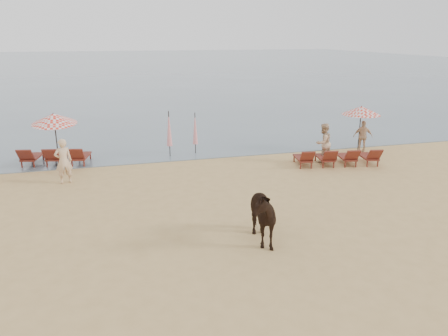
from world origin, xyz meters
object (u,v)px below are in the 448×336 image
at_px(umbrella_open_left_b, 54,119).
at_px(umbrella_open_right, 361,110).
at_px(lounger_cluster_right, 337,157).
at_px(beachgoer_right_b, 363,136).
at_px(beachgoer_left, 64,161).
at_px(umbrella_closed_right, 195,129).
at_px(beachgoer_right_a, 323,143).
at_px(cow, 257,214).
at_px(lounger_cluster_left, 55,156).
at_px(umbrella_closed_left, 169,129).

xyz_separation_m(umbrella_open_left_b, umbrella_open_right, (13.79, -1.31, -0.06)).
distance_m(lounger_cluster_right, beachgoer_right_b, 2.97).
bearing_deg(lounger_cluster_right, beachgoer_right_b, 47.02).
xyz_separation_m(umbrella_open_right, beachgoer_left, (-13.34, -1.32, -1.11)).
bearing_deg(umbrella_closed_right, umbrella_open_left_b, -177.79).
relative_size(umbrella_closed_right, beachgoer_right_a, 1.14).
bearing_deg(beachgoer_right_b, cow, 67.23).
distance_m(umbrella_open_left_b, beachgoer_right_a, 11.56).
relative_size(lounger_cluster_left, umbrella_closed_left, 1.39).
distance_m(umbrella_open_left_b, umbrella_closed_right, 6.14).
distance_m(umbrella_open_left_b, cow, 10.93).
height_order(umbrella_open_right, umbrella_closed_left, umbrella_open_right).
height_order(umbrella_open_left_b, beachgoer_right_a, umbrella_open_left_b).
distance_m(lounger_cluster_left, umbrella_open_right, 14.06).
distance_m(lounger_cluster_left, umbrella_closed_right, 6.27).
xyz_separation_m(lounger_cluster_left, beachgoer_left, (0.58, -2.60, 0.45)).
bearing_deg(umbrella_open_right, cow, -113.74).
xyz_separation_m(umbrella_closed_left, cow, (0.99, -9.22, -0.50)).
bearing_deg(lounger_cluster_right, umbrella_closed_left, 163.40).
bearing_deg(lounger_cluster_left, beachgoer_right_b, 5.71).
xyz_separation_m(lounger_cluster_left, umbrella_closed_right, (6.21, 0.27, 0.80)).
bearing_deg(umbrella_open_left_b, beachgoer_right_a, -12.53).
distance_m(lounger_cluster_right, umbrella_closed_left, 7.55).
height_order(umbrella_closed_left, beachgoer_right_a, umbrella_closed_left).
distance_m(lounger_cluster_left, cow, 10.91).
relative_size(umbrella_open_right, cow, 1.15).
bearing_deg(umbrella_closed_left, beachgoer_right_b, -9.64).
relative_size(cow, beachgoer_right_b, 1.27).
bearing_deg(umbrella_closed_right, umbrella_open_right, -11.33).
bearing_deg(umbrella_closed_left, beachgoer_left, -148.54).
xyz_separation_m(lounger_cluster_left, umbrella_open_left_b, (0.13, 0.03, 1.61)).
bearing_deg(lounger_cluster_left, beachgoer_right_a, -1.14).
height_order(lounger_cluster_left, umbrella_open_left_b, umbrella_open_left_b).
bearing_deg(lounger_cluster_left, umbrella_closed_right, 14.08).
distance_m(lounger_cluster_right, umbrella_closed_right, 6.55).
relative_size(umbrella_open_right, beachgoer_right_b, 1.45).
height_order(lounger_cluster_left, beachgoer_left, beachgoer_left).
bearing_deg(lounger_cluster_left, lounger_cluster_right, -3.85).
bearing_deg(beachgoer_right_b, umbrella_open_left_b, 17.52).
distance_m(umbrella_closed_left, beachgoer_right_a, 6.91).
xyz_separation_m(umbrella_open_left_b, umbrella_closed_left, (4.84, 0.05, -0.72)).
height_order(cow, beachgoer_left, beachgoer_left).
bearing_deg(beachgoer_right_a, umbrella_open_left_b, -34.48).
distance_m(umbrella_open_right, beachgoer_left, 13.45).
xyz_separation_m(beachgoer_left, beachgoer_right_b, (13.44, 1.15, -0.11)).
xyz_separation_m(cow, beachgoer_right_b, (8.06, 7.68, -0.05)).
relative_size(umbrella_open_left_b, beachgoer_right_a, 1.35).
relative_size(umbrella_open_left_b, umbrella_closed_left, 1.10).
height_order(umbrella_closed_right, cow, umbrella_closed_right).
bearing_deg(beachgoer_left, lounger_cluster_left, -90.97).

